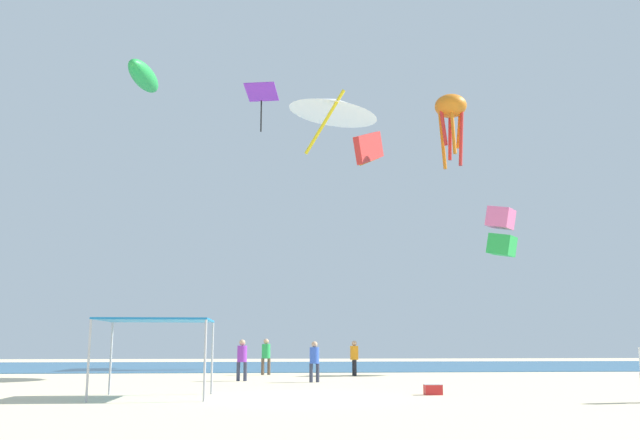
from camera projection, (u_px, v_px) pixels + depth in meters
name	position (u px, v px, depth m)	size (l,w,h in m)	color
ground	(302.00, 399.00, 20.84)	(110.00, 110.00, 0.10)	beige
ocean_strip	(278.00, 366.00, 50.01)	(110.00, 23.47, 0.03)	#28608C
canopy_tent	(157.00, 323.00, 21.13)	(3.34, 2.98, 2.38)	#B2B2B7
person_near_tent	(354.00, 355.00, 35.21)	(0.42, 0.47, 1.78)	black
person_leftmost	(266.00, 354.00, 36.22)	(0.50, 0.45, 1.89)	brown
person_central	(242.00, 357.00, 30.35)	(0.47, 0.43, 1.81)	#33384C
person_far_shore	(314.00, 358.00, 29.30)	(0.44, 0.41, 1.73)	#33384C
cooler_box	(433.00, 389.00, 22.01)	(0.57, 0.37, 0.35)	red
kite_diamond_purple	(262.00, 94.00, 41.27)	(2.17, 2.13, 2.77)	purple
kite_octopus_orange	(451.00, 110.00, 49.36)	(3.03, 3.03, 5.42)	orange
kite_delta_white	(334.00, 106.00, 36.69)	(6.16, 6.12, 3.97)	white
kite_box_pink	(501.00, 232.00, 38.36)	(1.93, 1.90, 2.89)	pink
kite_inflatable_green	(144.00, 76.00, 45.31)	(2.23, 4.95, 1.83)	green
kite_parafoil_red	(369.00, 148.00, 49.20)	(3.17, 6.10, 3.97)	red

